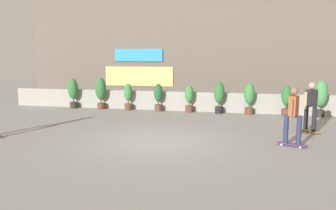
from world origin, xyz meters
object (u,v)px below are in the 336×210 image
object	(u,v)px
potted_plant_3	(158,96)
skater_mid_plaza	(311,105)
potted_plant_6	(249,97)
potted_plant_2	(128,96)
potted_plant_5	(219,96)
potted_plant_8	(321,95)
potted_plant_7	(286,99)
skater_foreground	(293,114)
potted_plant_0	(73,91)
potted_plant_4	(189,98)
potted_plant_1	(101,91)

from	to	relation	value
potted_plant_3	skater_mid_plaza	world-z (taller)	skater_mid_plaza
potted_plant_6	potted_plant_3	bearing A→B (deg)	180.00
potted_plant_2	potted_plant_5	distance (m)	4.30
potted_plant_8	skater_mid_plaza	distance (m)	3.41
potted_plant_5	potted_plant_7	distance (m)	2.87
potted_plant_2	potted_plant_7	world-z (taller)	potted_plant_7
skater_foreground	skater_mid_plaza	bearing A→B (deg)	68.02
potted_plant_0	potted_plant_8	world-z (taller)	potted_plant_8
potted_plant_0	potted_plant_4	distance (m)	5.79
potted_plant_0	potted_plant_8	bearing A→B (deg)	0.00
potted_plant_7	skater_foreground	bearing A→B (deg)	-94.31
potted_plant_0	potted_plant_4	world-z (taller)	potted_plant_0
potted_plant_0	potted_plant_6	distance (m)	8.46
potted_plant_1	potted_plant_6	xyz separation A→B (m)	(7.00, 0.00, -0.10)
potted_plant_4	potted_plant_6	xyz separation A→B (m)	(2.67, -0.00, 0.12)
potted_plant_1	potted_plant_4	bearing A→B (deg)	0.00
potted_plant_5	skater_foreground	bearing A→B (deg)	-64.95
potted_plant_1	potted_plant_6	bearing A→B (deg)	0.00
potted_plant_8	potted_plant_5	bearing A→B (deg)	180.00
skater_foreground	potted_plant_3	bearing A→B (deg)	135.01
potted_plant_1	potted_plant_4	world-z (taller)	potted_plant_1
potted_plant_2	skater_mid_plaza	bearing A→B (deg)	-23.34
potted_plant_2	potted_plant_7	xyz separation A→B (m)	(7.16, -0.00, 0.04)
potted_plant_0	skater_foreground	size ratio (longest dim) A/B	0.86
potted_plant_8	skater_mid_plaza	size ratio (longest dim) A/B	0.92
potted_plant_2	potted_plant_0	bearing A→B (deg)	180.00
potted_plant_3	potted_plant_5	world-z (taller)	potted_plant_5
potted_plant_0	skater_mid_plaza	distance (m)	10.92
potted_plant_7	potted_plant_8	distance (m)	1.39
potted_plant_1	potted_plant_4	xyz separation A→B (m)	(4.33, 0.00, -0.22)
potted_plant_1	potted_plant_2	bearing A→B (deg)	0.00
potted_plant_5	potted_plant_1	bearing A→B (deg)	-180.00
potted_plant_0	potted_plant_1	world-z (taller)	potted_plant_1
potted_plant_7	potted_plant_8	bearing A→B (deg)	0.00
potted_plant_3	potted_plant_7	size ratio (longest dim) A/B	0.98
potted_plant_6	skater_foreground	size ratio (longest dim) A/B	0.82
potted_plant_4	potted_plant_5	xyz separation A→B (m)	(1.36, -0.00, 0.13)
potted_plant_8	potted_plant_6	bearing A→B (deg)	-180.00
potted_plant_2	skater_foreground	xyz separation A→B (m)	(6.76, -5.28, 0.25)
potted_plant_3	potted_plant_5	bearing A→B (deg)	0.00
skater_mid_plaza	potted_plant_1	bearing A→B (deg)	159.98
potted_plant_0	potted_plant_3	xyz separation A→B (m)	(4.33, -0.00, -0.14)
skater_mid_plaza	potted_plant_8	bearing A→B (deg)	73.56
potted_plant_1	skater_mid_plaza	xyz separation A→B (m)	(8.97, -3.27, 0.05)
potted_plant_2	potted_plant_8	world-z (taller)	potted_plant_8
potted_plant_4	skater_foreground	distance (m)	6.52
potted_plant_0	potted_plant_2	size ratio (longest dim) A/B	1.16
potted_plant_6	potted_plant_5	bearing A→B (deg)	180.00
potted_plant_3	skater_foreground	xyz separation A→B (m)	(5.28, -5.28, 0.24)
potted_plant_5	skater_mid_plaza	bearing A→B (deg)	-44.90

